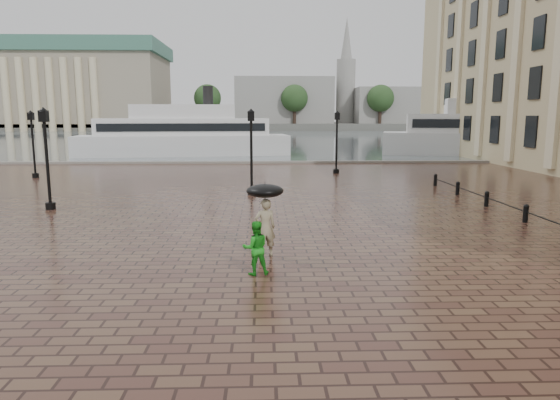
{
  "coord_description": "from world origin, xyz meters",
  "views": [
    {
      "loc": [
        3.66,
        -12.5,
        4.14
      ],
      "look_at": [
        4.19,
        3.8,
        1.4
      ],
      "focal_mm": 32.0,
      "sensor_mm": 36.0,
      "label": 1
    }
  ],
  "objects_px": {
    "street_lamps": "(177,147)",
    "ferry_far": "(503,132)",
    "child_pedestrian": "(256,248)",
    "ferry_near": "(184,135)",
    "adult_pedestrian": "(265,228)"
  },
  "relations": [
    {
      "from": "street_lamps",
      "to": "ferry_far",
      "type": "height_order",
      "value": "ferry_far"
    },
    {
      "from": "child_pedestrian",
      "to": "ferry_near",
      "type": "xyz_separation_m",
      "value": [
        -8.34,
        41.41,
        1.48
      ]
    },
    {
      "from": "street_lamps",
      "to": "adult_pedestrian",
      "type": "distance_m",
      "value": 16.43
    },
    {
      "from": "ferry_near",
      "to": "street_lamps",
      "type": "bearing_deg",
      "value": -89.44
    },
    {
      "from": "adult_pedestrian",
      "to": "ferry_near",
      "type": "xyz_separation_m",
      "value": [
        -8.6,
        39.68,
        1.33
      ]
    },
    {
      "from": "ferry_near",
      "to": "adult_pedestrian",
      "type": "bearing_deg",
      "value": -85.24
    },
    {
      "from": "child_pedestrian",
      "to": "ferry_far",
      "type": "distance_m",
      "value": 47.89
    },
    {
      "from": "child_pedestrian",
      "to": "ferry_far",
      "type": "relative_size",
      "value": 0.06
    },
    {
      "from": "street_lamps",
      "to": "adult_pedestrian",
      "type": "height_order",
      "value": "street_lamps"
    },
    {
      "from": "adult_pedestrian",
      "to": "ferry_near",
      "type": "height_order",
      "value": "ferry_near"
    },
    {
      "from": "child_pedestrian",
      "to": "ferry_near",
      "type": "height_order",
      "value": "ferry_near"
    },
    {
      "from": "ferry_far",
      "to": "street_lamps",
      "type": "bearing_deg",
      "value": -128.36
    },
    {
      "from": "street_lamps",
      "to": "ferry_far",
      "type": "xyz_separation_m",
      "value": [
        30.83,
        22.98,
        0.15
      ]
    },
    {
      "from": "adult_pedestrian",
      "to": "child_pedestrian",
      "type": "xyz_separation_m",
      "value": [
        -0.26,
        -1.73,
        -0.16
      ]
    },
    {
      "from": "street_lamps",
      "to": "ferry_near",
      "type": "height_order",
      "value": "ferry_near"
    }
  ]
}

